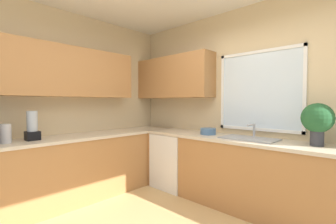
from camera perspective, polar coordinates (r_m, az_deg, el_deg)
The scene contains 9 objects.
room_shell at distance 3.02m, azimuth -6.44°, elevation 12.45°, with size 4.20×3.64×2.78m.
counter_run_left at distance 3.55m, azimuth -22.75°, elevation -12.76°, with size 0.65×3.25×0.91m.
counter_run_back at distance 3.19m, azimuth 20.17°, elevation -14.42°, with size 3.29×0.65×0.91m.
dishwasher at distance 3.85m, azimuth 1.81°, elevation -11.76°, with size 0.60×0.60×0.86m, color white.
kettle at distance 3.21m, azimuth -35.32°, elevation -4.39°, with size 0.13×0.13×0.22m, color #B7B7BC.
sink_assembly at distance 3.12m, azimuth 19.38°, elevation -6.12°, with size 0.67×0.40×0.19m.
potted_plant at distance 2.92m, azimuth 32.97°, elevation -1.58°, with size 0.32×0.32×0.46m.
bowl at distance 3.41m, azimuth 9.88°, elevation -4.73°, with size 0.22×0.22×0.09m, color #4C7099.
blender_appliance at distance 3.29m, azimuth -30.51°, elevation -3.23°, with size 0.15×0.15×0.36m.
Camera 1 is at (1.42, -1.36, 1.36)m, focal length 24.67 mm.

